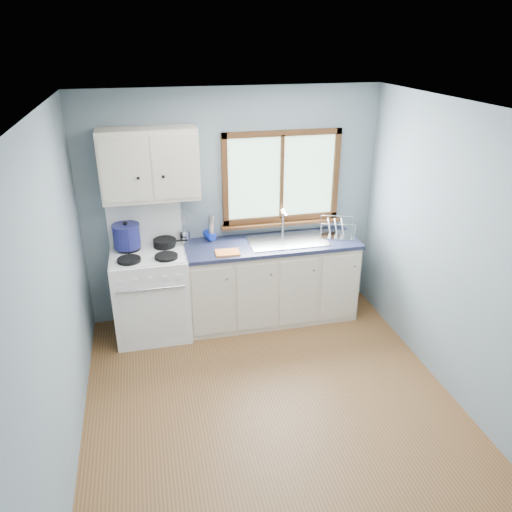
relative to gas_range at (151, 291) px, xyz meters
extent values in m
cube|color=brown|center=(0.95, -1.47, -0.50)|extent=(3.20, 3.60, 0.02)
cube|color=white|center=(0.95, -1.47, 2.02)|extent=(3.20, 3.60, 0.02)
cube|color=gray|center=(0.95, 0.34, 0.76)|extent=(3.20, 0.02, 2.50)
cube|color=gray|center=(0.95, -3.28, 0.76)|extent=(3.20, 0.02, 2.50)
cube|color=gray|center=(-0.66, -1.47, 0.76)|extent=(0.02, 3.60, 2.50)
cube|color=gray|center=(2.56, -1.47, 0.76)|extent=(0.02, 3.60, 2.50)
cube|color=white|center=(0.00, -0.01, -0.03)|extent=(0.76, 0.65, 0.92)
cube|color=white|center=(0.00, 0.30, 0.65)|extent=(0.76, 0.05, 0.44)
cube|color=silver|center=(0.00, -0.01, 0.43)|extent=(0.72, 0.59, 0.01)
cylinder|color=black|center=(-0.18, -0.16, 0.45)|extent=(0.23, 0.23, 0.03)
cylinder|color=black|center=(0.18, -0.16, 0.45)|extent=(0.23, 0.23, 0.03)
cylinder|color=black|center=(-0.18, 0.14, 0.45)|extent=(0.23, 0.23, 0.03)
cylinder|color=black|center=(0.18, 0.14, 0.45)|extent=(0.23, 0.23, 0.03)
cylinder|color=silver|center=(0.00, -0.35, 0.21)|extent=(0.66, 0.02, 0.02)
cube|color=silver|center=(0.00, -0.33, -0.09)|extent=(0.66, 0.01, 0.55)
cube|color=beige|center=(1.31, 0.02, -0.05)|extent=(1.85, 0.60, 0.88)
cube|color=black|center=(1.31, 0.04, -0.45)|extent=(1.85, 0.54, 0.08)
cube|color=#191D35|center=(1.31, 0.02, 0.41)|extent=(1.89, 0.64, 0.04)
cube|color=silver|center=(1.49, 0.02, 0.43)|extent=(0.84, 0.46, 0.01)
cube|color=silver|center=(1.29, 0.02, 0.36)|extent=(0.36, 0.40, 0.14)
cube|color=silver|center=(1.69, 0.02, 0.36)|extent=(0.36, 0.40, 0.14)
cylinder|color=silver|center=(1.49, 0.22, 0.57)|extent=(0.02, 0.02, 0.28)
cylinder|color=silver|center=(1.49, 0.15, 0.70)|extent=(0.02, 0.16, 0.02)
sphere|color=silver|center=(1.49, 0.22, 0.71)|extent=(0.04, 0.04, 0.04)
cube|color=#9EC6A8|center=(1.49, 0.32, 1.06)|extent=(1.22, 0.01, 0.92)
cube|color=#4B2A13|center=(1.49, 0.30, 1.53)|extent=(1.30, 0.05, 0.06)
cube|color=#4B2A13|center=(1.49, 0.30, 0.59)|extent=(1.30, 0.05, 0.06)
cube|color=#4B2A13|center=(0.87, 0.30, 1.06)|extent=(0.06, 0.05, 1.00)
cube|color=#4B2A13|center=(2.10, 0.30, 1.06)|extent=(0.06, 0.05, 1.00)
cube|color=#4B2A13|center=(1.49, 0.30, 1.06)|extent=(0.03, 0.05, 0.92)
cube|color=#4B2A13|center=(1.49, 0.27, 0.54)|extent=(1.36, 0.10, 0.03)
cube|color=beige|center=(0.10, 0.16, 1.31)|extent=(0.95, 0.32, 0.70)
cube|color=beige|center=(-0.14, -0.01, 1.31)|extent=(0.44, 0.01, 0.62)
cube|color=beige|center=(0.34, -0.01, 1.31)|extent=(0.44, 0.01, 0.62)
sphere|color=black|center=(-0.02, -0.02, 1.23)|extent=(0.03, 0.03, 0.03)
sphere|color=black|center=(0.22, -0.02, 1.23)|extent=(0.03, 0.03, 0.03)
cylinder|color=black|center=(0.19, 0.15, 0.49)|extent=(0.25, 0.25, 0.05)
cube|color=black|center=(0.36, 0.14, 0.49)|extent=(0.13, 0.03, 0.01)
cylinder|color=navy|center=(-0.19, 0.14, 0.58)|extent=(0.32, 0.32, 0.23)
cylinder|color=navy|center=(-0.19, 0.14, 0.70)|extent=(0.33, 0.33, 0.02)
sphere|color=black|center=(-0.19, 0.14, 0.72)|extent=(0.05, 0.05, 0.04)
cylinder|color=silver|center=(0.40, 0.23, 0.50)|extent=(0.11, 0.11, 0.14)
cylinder|color=silver|center=(0.42, 0.24, 0.64)|extent=(0.01, 0.01, 0.20)
cylinder|color=silver|center=(0.38, 0.24, 0.66)|extent=(0.01, 0.01, 0.24)
cylinder|color=silver|center=(0.40, 0.21, 0.63)|extent=(0.01, 0.01, 0.19)
cylinder|color=silver|center=(0.69, 0.21, 0.57)|extent=(0.09, 0.09, 0.29)
imported|color=#112CBF|center=(0.70, 0.17, 0.56)|extent=(0.12, 0.12, 0.26)
cube|color=orange|center=(0.80, -0.16, 0.44)|extent=(0.25, 0.19, 0.02)
cube|color=silver|center=(2.07, 0.05, 0.43)|extent=(0.45, 0.39, 0.01)
cylinder|color=silver|center=(1.85, -0.02, 0.52)|extent=(0.01, 0.01, 0.18)
cylinder|color=silver|center=(2.19, -0.13, 0.52)|extent=(0.01, 0.01, 0.18)
cylinder|color=silver|center=(1.94, 0.24, 0.52)|extent=(0.01, 0.01, 0.18)
cylinder|color=silver|center=(2.28, 0.12, 0.52)|extent=(0.01, 0.01, 0.18)
cylinder|color=silver|center=(2.02, -0.07, 0.61)|extent=(0.34, 0.12, 0.01)
cylinder|color=silver|center=(2.11, 0.18, 0.61)|extent=(0.34, 0.12, 0.01)
cylinder|color=white|center=(1.98, 0.08, 0.53)|extent=(0.11, 0.20, 0.20)
cylinder|color=white|center=(2.05, 0.06, 0.53)|extent=(0.11, 0.20, 0.20)
cylinder|color=white|center=(2.12, 0.04, 0.53)|extent=(0.11, 0.20, 0.20)
camera|label=1|loc=(0.04, -4.75, 2.49)|focal=35.00mm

